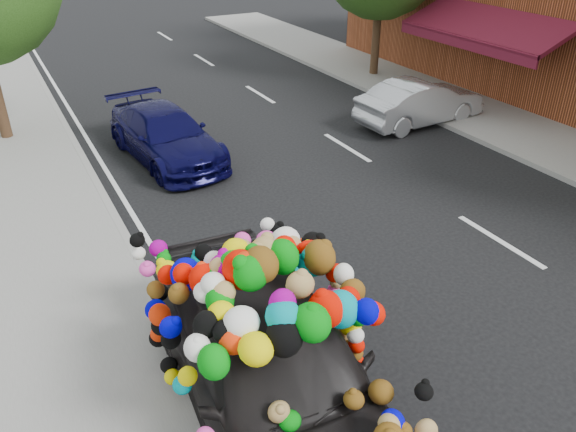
% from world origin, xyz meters
% --- Properties ---
extents(ground, '(100.00, 100.00, 0.00)m').
position_xyz_m(ground, '(0.00, 0.00, 0.00)').
color(ground, black).
rests_on(ground, ground).
extents(sidewalk, '(4.00, 60.00, 0.12)m').
position_xyz_m(sidewalk, '(-4.30, 0.00, 0.06)').
color(sidewalk, gray).
rests_on(sidewalk, ground).
extents(kerb, '(0.15, 60.00, 0.13)m').
position_xyz_m(kerb, '(-2.35, 0.00, 0.07)').
color(kerb, gray).
rests_on(kerb, ground).
extents(footpath_far, '(3.00, 40.00, 0.12)m').
position_xyz_m(footpath_far, '(8.20, 3.00, 0.06)').
color(footpath_far, gray).
rests_on(footpath_far, ground).
extents(lane_markings, '(6.00, 50.00, 0.01)m').
position_xyz_m(lane_markings, '(3.60, 0.00, 0.01)').
color(lane_markings, silver).
rests_on(lane_markings, ground).
extents(plush_art_car, '(2.71, 5.21, 2.30)m').
position_xyz_m(plush_art_car, '(-1.80, -1.57, 1.19)').
color(plush_art_car, black).
rests_on(plush_art_car, ground).
extents(navy_sedan, '(2.10, 4.25, 1.19)m').
position_xyz_m(navy_sedan, '(-0.54, 6.45, 0.59)').
color(navy_sedan, '#070632').
rests_on(navy_sedan, ground).
extents(silver_hatchback, '(3.72, 1.47, 1.21)m').
position_xyz_m(silver_hatchback, '(6.29, 5.53, 0.60)').
color(silver_hatchback, '#A8AAB0').
rests_on(silver_hatchback, ground).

